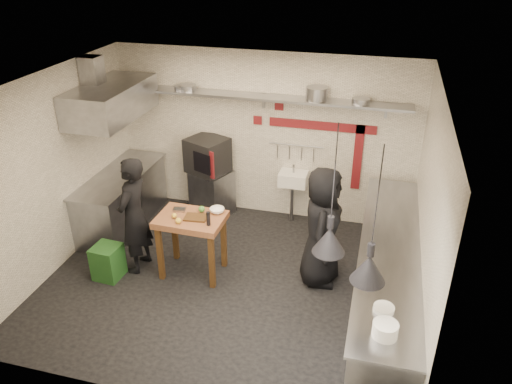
% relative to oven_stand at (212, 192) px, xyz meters
% --- Properties ---
extents(floor, '(5.00, 5.00, 0.00)m').
position_rel_oven_stand_xyz_m(floor, '(0.84, -1.81, -0.40)').
color(floor, black).
rests_on(floor, ground).
extents(ceiling, '(5.00, 5.00, 0.00)m').
position_rel_oven_stand_xyz_m(ceiling, '(0.84, -1.81, 2.40)').
color(ceiling, beige).
rests_on(ceiling, floor).
extents(wall_back, '(5.00, 0.04, 2.80)m').
position_rel_oven_stand_xyz_m(wall_back, '(0.84, 0.29, 1.00)').
color(wall_back, white).
rests_on(wall_back, floor).
extents(wall_front, '(5.00, 0.04, 2.80)m').
position_rel_oven_stand_xyz_m(wall_front, '(0.84, -3.91, 1.00)').
color(wall_front, white).
rests_on(wall_front, floor).
extents(wall_left, '(0.04, 4.20, 2.80)m').
position_rel_oven_stand_xyz_m(wall_left, '(-1.66, -1.81, 1.00)').
color(wall_left, white).
rests_on(wall_left, floor).
extents(wall_right, '(0.04, 4.20, 2.80)m').
position_rel_oven_stand_xyz_m(wall_right, '(3.34, -1.81, 1.00)').
color(wall_right, white).
rests_on(wall_right, floor).
extents(red_band_horiz, '(1.70, 0.02, 0.14)m').
position_rel_oven_stand_xyz_m(red_band_horiz, '(1.79, 0.27, 1.28)').
color(red_band_horiz, maroon).
rests_on(red_band_horiz, wall_back).
extents(red_band_vert, '(0.14, 0.02, 1.10)m').
position_rel_oven_stand_xyz_m(red_band_vert, '(2.39, 0.27, 0.80)').
color(red_band_vert, maroon).
rests_on(red_band_vert, wall_back).
extents(red_tile_a, '(0.14, 0.02, 0.14)m').
position_rel_oven_stand_xyz_m(red_tile_a, '(1.09, 0.27, 1.55)').
color(red_tile_a, maroon).
rests_on(red_tile_a, wall_back).
extents(red_tile_b, '(0.14, 0.02, 0.14)m').
position_rel_oven_stand_xyz_m(red_tile_b, '(0.74, 0.27, 1.28)').
color(red_tile_b, maroon).
rests_on(red_tile_b, wall_back).
extents(back_shelf, '(4.60, 0.34, 0.04)m').
position_rel_oven_stand_xyz_m(back_shelf, '(0.84, 0.11, 1.72)').
color(back_shelf, gray).
rests_on(back_shelf, wall_back).
extents(shelf_bracket_left, '(0.04, 0.06, 0.24)m').
position_rel_oven_stand_xyz_m(shelf_bracket_left, '(-1.06, 0.26, 1.62)').
color(shelf_bracket_left, gray).
rests_on(shelf_bracket_left, wall_back).
extents(shelf_bracket_mid, '(0.04, 0.06, 0.24)m').
position_rel_oven_stand_xyz_m(shelf_bracket_mid, '(0.84, 0.26, 1.62)').
color(shelf_bracket_mid, gray).
rests_on(shelf_bracket_mid, wall_back).
extents(shelf_bracket_right, '(0.04, 0.06, 0.24)m').
position_rel_oven_stand_xyz_m(shelf_bracket_right, '(2.74, 0.26, 1.62)').
color(shelf_bracket_right, gray).
rests_on(shelf_bracket_right, wall_back).
extents(pan_far_left, '(0.30, 0.30, 0.09)m').
position_rel_oven_stand_xyz_m(pan_far_left, '(-0.38, 0.11, 1.79)').
color(pan_far_left, gray).
rests_on(pan_far_left, back_shelf).
extents(pan_mid_left, '(0.27, 0.27, 0.07)m').
position_rel_oven_stand_xyz_m(pan_mid_left, '(-0.47, 0.11, 1.78)').
color(pan_mid_left, gray).
rests_on(pan_mid_left, back_shelf).
extents(stock_pot, '(0.43, 0.43, 0.20)m').
position_rel_oven_stand_xyz_m(stock_pot, '(1.70, 0.11, 1.84)').
color(stock_pot, gray).
rests_on(stock_pot, back_shelf).
extents(pan_right, '(0.29, 0.29, 0.08)m').
position_rel_oven_stand_xyz_m(pan_right, '(2.36, 0.11, 1.78)').
color(pan_right, gray).
rests_on(pan_right, back_shelf).
extents(oven_stand, '(0.78, 0.75, 0.80)m').
position_rel_oven_stand_xyz_m(oven_stand, '(0.00, 0.00, 0.00)').
color(oven_stand, gray).
rests_on(oven_stand, floor).
extents(combi_oven, '(0.78, 0.76, 0.58)m').
position_rel_oven_stand_xyz_m(combi_oven, '(-0.05, -0.00, 0.69)').
color(combi_oven, black).
rests_on(combi_oven, oven_stand).
extents(oven_door, '(0.43, 0.20, 0.46)m').
position_rel_oven_stand_xyz_m(oven_door, '(-0.02, -0.30, 0.69)').
color(oven_door, maroon).
rests_on(oven_door, combi_oven).
extents(oven_glass, '(0.33, 0.16, 0.34)m').
position_rel_oven_stand_xyz_m(oven_glass, '(-0.03, -0.34, 0.69)').
color(oven_glass, black).
rests_on(oven_glass, oven_door).
extents(hand_sink, '(0.46, 0.34, 0.22)m').
position_rel_oven_stand_xyz_m(hand_sink, '(1.39, 0.11, 0.38)').
color(hand_sink, white).
rests_on(hand_sink, wall_back).
extents(sink_tap, '(0.03, 0.03, 0.14)m').
position_rel_oven_stand_xyz_m(sink_tap, '(1.39, 0.11, 0.56)').
color(sink_tap, gray).
rests_on(sink_tap, hand_sink).
extents(sink_drain, '(0.06, 0.06, 0.66)m').
position_rel_oven_stand_xyz_m(sink_drain, '(1.39, 0.07, -0.06)').
color(sink_drain, gray).
rests_on(sink_drain, floor).
extents(utensil_rail, '(0.90, 0.02, 0.02)m').
position_rel_oven_stand_xyz_m(utensil_rail, '(1.39, 0.25, 0.92)').
color(utensil_rail, gray).
rests_on(utensil_rail, wall_back).
extents(counter_right, '(0.70, 3.80, 0.90)m').
position_rel_oven_stand_xyz_m(counter_right, '(2.99, -1.81, 0.05)').
color(counter_right, gray).
rests_on(counter_right, floor).
extents(counter_right_top, '(0.76, 3.90, 0.03)m').
position_rel_oven_stand_xyz_m(counter_right_top, '(2.99, -1.81, 0.52)').
color(counter_right_top, gray).
rests_on(counter_right_top, counter_right).
extents(plate_stack, '(0.26, 0.26, 0.15)m').
position_rel_oven_stand_xyz_m(plate_stack, '(2.96, -3.38, 0.61)').
color(plate_stack, white).
rests_on(plate_stack, counter_right_top).
extents(small_bowl_right, '(0.29, 0.29, 0.05)m').
position_rel_oven_stand_xyz_m(small_bowl_right, '(2.94, -3.01, 0.56)').
color(small_bowl_right, white).
rests_on(small_bowl_right, counter_right_top).
extents(counter_left, '(0.70, 1.90, 0.90)m').
position_rel_oven_stand_xyz_m(counter_left, '(-1.31, -0.76, 0.05)').
color(counter_left, gray).
rests_on(counter_left, floor).
extents(counter_left_top, '(0.76, 2.00, 0.03)m').
position_rel_oven_stand_xyz_m(counter_left_top, '(-1.31, -0.76, 0.52)').
color(counter_left_top, gray).
rests_on(counter_left_top, counter_left).
extents(extractor_hood, '(0.78, 1.60, 0.50)m').
position_rel_oven_stand_xyz_m(extractor_hood, '(-1.26, -0.76, 1.75)').
color(extractor_hood, gray).
rests_on(extractor_hood, ceiling).
extents(hood_duct, '(0.28, 0.28, 0.50)m').
position_rel_oven_stand_xyz_m(hood_duct, '(-1.51, -0.76, 2.15)').
color(hood_duct, gray).
rests_on(hood_duct, ceiling).
extents(green_bin, '(0.39, 0.39, 0.50)m').
position_rel_oven_stand_xyz_m(green_bin, '(-0.82, -2.13, -0.15)').
color(green_bin, '#1F501E').
rests_on(green_bin, floor).
extents(prep_table, '(0.93, 0.66, 0.92)m').
position_rel_oven_stand_xyz_m(prep_table, '(0.31, -1.72, 0.06)').
color(prep_table, '#905A38').
rests_on(prep_table, floor).
extents(cutting_board, '(0.33, 0.25, 0.02)m').
position_rel_oven_stand_xyz_m(cutting_board, '(0.39, -1.73, 0.53)').
color(cutting_board, '#482D15').
rests_on(cutting_board, prep_table).
extents(pepper_mill, '(0.07, 0.07, 0.20)m').
position_rel_oven_stand_xyz_m(pepper_mill, '(0.62, -1.86, 0.62)').
color(pepper_mill, black).
rests_on(pepper_mill, prep_table).
extents(lemon_a, '(0.07, 0.07, 0.07)m').
position_rel_oven_stand_xyz_m(lemon_a, '(0.11, -1.80, 0.56)').
color(lemon_a, gold).
rests_on(lemon_a, prep_table).
extents(lemon_b, '(0.10, 0.10, 0.08)m').
position_rel_oven_stand_xyz_m(lemon_b, '(0.21, -1.91, 0.56)').
color(lemon_b, gold).
rests_on(lemon_b, prep_table).
extents(veg_ball, '(0.10, 0.10, 0.09)m').
position_rel_oven_stand_xyz_m(veg_ball, '(0.41, -1.55, 0.57)').
color(veg_ball, '#438131').
rests_on(veg_ball, prep_table).
extents(steel_tray, '(0.19, 0.14, 0.03)m').
position_rel_oven_stand_xyz_m(steel_tray, '(0.09, -1.59, 0.54)').
color(steel_tray, gray).
rests_on(steel_tray, prep_table).
extents(bowl, '(0.26, 0.26, 0.06)m').
position_rel_oven_stand_xyz_m(bowl, '(0.62, -1.50, 0.55)').
color(bowl, white).
rests_on(bowl, prep_table).
extents(heat_lamp_near, '(0.38, 0.38, 1.45)m').
position_rel_oven_stand_xyz_m(heat_lamp_near, '(2.30, -2.71, 1.67)').
color(heat_lamp_near, black).
rests_on(heat_lamp_near, ceiling).
extents(heat_lamp_far, '(0.36, 0.36, 1.42)m').
position_rel_oven_stand_xyz_m(heat_lamp_far, '(2.74, -3.15, 1.69)').
color(heat_lamp_far, black).
rests_on(heat_lamp_far, ceiling).
extents(chef_left, '(0.43, 0.64, 1.73)m').
position_rel_oven_stand_xyz_m(chef_left, '(-0.51, -1.80, 0.47)').
color(chef_left, black).
rests_on(chef_left, floor).
extents(chef_right, '(0.58, 0.86, 1.72)m').
position_rel_oven_stand_xyz_m(chef_right, '(2.08, -1.43, 0.46)').
color(chef_right, black).
rests_on(chef_right, floor).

